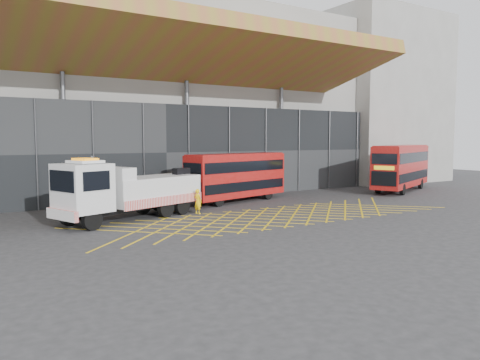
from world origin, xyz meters
TOP-DOWN VIEW (x-y plane):
  - ground_plane at (0.00, 0.00)m, footprint 120.00×120.00m
  - road_markings at (4.80, 0.00)m, footprint 26.36×7.16m
  - construction_building at (1.92, 18.40)m, footprint 55.00×23.97m
  - east_building at (32.00, 16.00)m, footprint 15.00×12.00m
  - recovery_truck at (-3.87, 3.89)m, footprint 11.53×5.95m
  - bus_towed at (6.58, 7.65)m, footprint 9.91×4.65m
  - bus_second at (24.52, 5.77)m, footprint 11.14×6.74m
  - worker at (1.01, 3.76)m, footprint 0.57×0.72m

SIDE VIEW (x-z plane):
  - ground_plane at x=0.00m, z-range 0.00..0.00m
  - road_markings at x=4.80m, z-range 0.00..0.01m
  - worker at x=1.01m, z-range 0.00..1.71m
  - recovery_truck at x=-3.87m, z-range -0.16..3.93m
  - bus_towed at x=6.58m, z-range 0.22..4.16m
  - bus_second at x=24.52m, z-range 0.25..4.75m
  - construction_building at x=1.92m, z-range -0.02..17.98m
  - east_building at x=32.00m, z-range 0.00..20.00m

